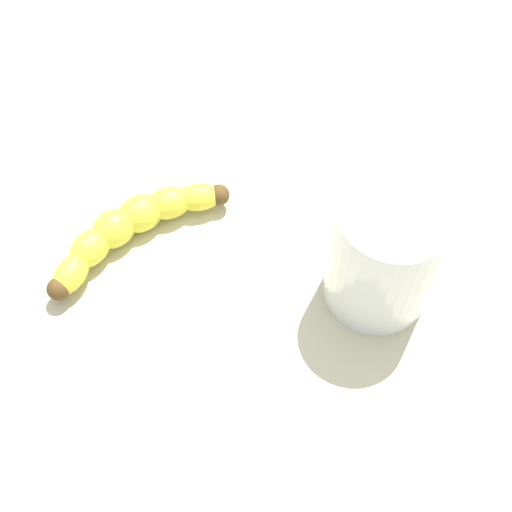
% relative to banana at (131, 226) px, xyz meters
% --- Properties ---
extents(wooden_tabletop, '(1.20, 1.20, 0.03)m').
position_rel_banana_xyz_m(wooden_tabletop, '(-0.13, 0.04, -0.03)').
color(wooden_tabletop, beige).
rests_on(wooden_tabletop, ground).
extents(banana, '(0.19, 0.09, 0.04)m').
position_rel_banana_xyz_m(banana, '(0.00, 0.00, 0.00)').
color(banana, yellow).
rests_on(banana, wooden_tabletop).
extents(smoothie_glass, '(0.10, 0.10, 0.12)m').
position_rel_banana_xyz_m(smoothie_glass, '(-0.20, 0.13, 0.04)').
color(smoothie_glass, silver).
rests_on(smoothie_glass, wooden_tabletop).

